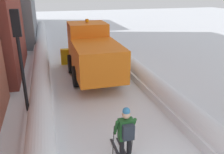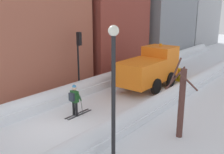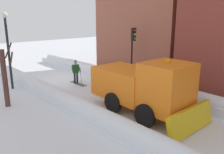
{
  "view_description": "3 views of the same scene",
  "coord_description": "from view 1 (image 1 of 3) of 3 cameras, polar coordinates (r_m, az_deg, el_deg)",
  "views": [
    {
      "loc": [
        -2.2,
        -3.65,
        4.85
      ],
      "look_at": [
        0.27,
        5.14,
        1.33
      ],
      "focal_mm": 37.52,
      "sensor_mm": 36.0,
      "label": 1
    },
    {
      "loc": [
        9.68,
        -7.6,
        5.91
      ],
      "look_at": [
        -0.68,
        5.33,
        1.38
      ],
      "focal_mm": 42.15,
      "sensor_mm": 36.0,
      "label": 2
    },
    {
      "loc": [
        9.0,
        16.27,
        4.98
      ],
      "look_at": [
        -1.05,
        4.93,
        1.0
      ],
      "focal_mm": 37.42,
      "sensor_mm": 36.0,
      "label": 3
    }
  ],
  "objects": [
    {
      "name": "skier",
      "position": [
        6.79,
        3.39,
        -13.5
      ],
      "size": [
        0.62,
        1.8,
        1.81
      ],
      "color": "black",
      "rests_on": "ground"
    },
    {
      "name": "snowbank_left",
      "position": [
        14.36,
        -16.86,
        2.08
      ],
      "size": [
        1.1,
        36.0,
        0.96
      ],
      "color": "white",
      "rests_on": "ground"
    },
    {
      "name": "ground_plane",
      "position": [
        14.65,
        -6.19,
        1.6
      ],
      "size": [
        80.0,
        80.0,
        0.0
      ],
      "primitive_type": "plane",
      "color": "white"
    },
    {
      "name": "snowbank_right",
      "position": [
        15.19,
        3.8,
        3.6
      ],
      "size": [
        1.1,
        36.0,
        0.9
      ],
      "color": "white",
      "rests_on": "ground"
    },
    {
      "name": "traffic_light_pole",
      "position": [
        8.73,
        -21.69,
        6.95
      ],
      "size": [
        0.28,
        0.42,
        4.18
      ],
      "color": "black",
      "rests_on": "ground"
    },
    {
      "name": "plow_truck",
      "position": [
        13.1,
        -4.79,
        6.07
      ],
      "size": [
        3.2,
        5.98,
        3.12
      ],
      "color": "orange",
      "rests_on": "ground"
    }
  ]
}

